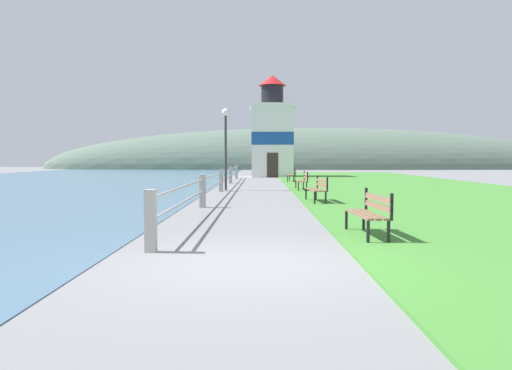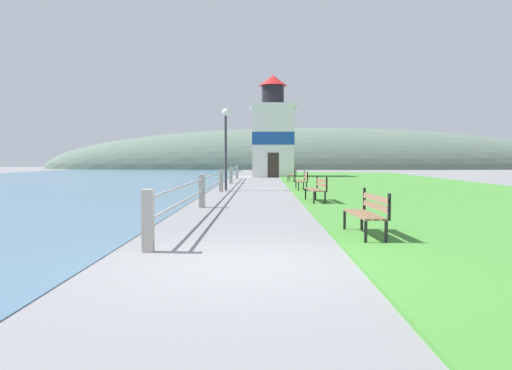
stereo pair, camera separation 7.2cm
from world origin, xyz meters
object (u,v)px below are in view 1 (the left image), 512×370
park_bench_far (303,180)px  park_bench_by_lighthouse (293,174)px  park_bench_midway (318,188)px  lamp_post (226,134)px  lighthouse (272,135)px  park_bench_near (370,211)px

park_bench_far → park_bench_by_lighthouse: 8.63m
park_bench_midway → lamp_post: size_ratio=0.46×
park_bench_midway → lamp_post: (-3.68, 6.88, 2.20)m
park_bench_by_lighthouse → lighthouse: 9.92m
park_bench_midway → park_bench_far: size_ratio=0.94×
park_bench_far → park_bench_by_lighthouse: bearing=-90.1°
lamp_post → park_bench_by_lighthouse: bearing=65.4°
park_bench_far → park_bench_midway: bearing=90.2°
lighthouse → lamp_post: 17.89m
park_bench_midway → park_bench_far: (0.03, 6.52, 0.00)m
park_bench_near → park_bench_by_lighthouse: same height
park_bench_midway → lamp_post: 8.11m
park_bench_midway → park_bench_by_lighthouse: size_ratio=0.92×
park_bench_near → lamp_post: size_ratio=0.44×
park_bench_far → lighthouse: size_ratio=0.23×
park_bench_near → park_bench_far: bearing=-92.9°
park_bench_near → lighthouse: bearing=-91.3°
park_bench_far → lamp_post: (-3.72, 0.36, 2.20)m
park_bench_near → park_bench_far: (-0.11, 14.12, 0.00)m
park_bench_near → park_bench_midway: 7.60m
park_bench_far → lighthouse: 18.30m
park_bench_by_lighthouse → lamp_post: lamp_post is taller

